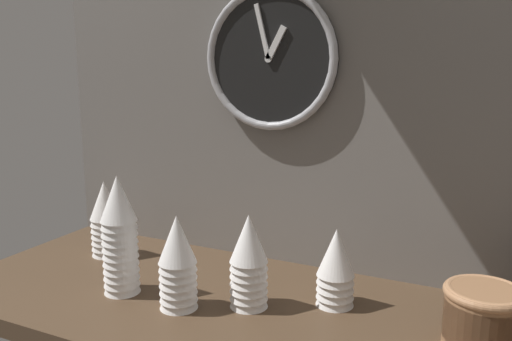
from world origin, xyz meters
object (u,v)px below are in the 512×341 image
Objects in this scene: cup_stack_center_left at (178,262)px; cup_stack_center_right at (336,267)px; cup_stack_far_left at (106,218)px; bowl_stack_right at (483,316)px; wall_clock at (270,59)px; cup_stack_center at (249,261)px; cup_stack_left at (120,235)px.

cup_stack_center_left is 0.32m from cup_stack_center_right.
cup_stack_far_left is 0.91m from bowl_stack_right.
cup_stack_far_left is at bearing 175.49° from bowl_stack_right.
cup_stack_center is at bearing -74.33° from wall_clock.
cup_stack_left reaches higher than cup_stack_center_left.
cup_stack_center is (0.46, -0.10, 0.00)m from cup_stack_far_left.
cup_stack_far_left is 0.59× the size of wall_clock.
wall_clock reaches higher than cup_stack_center.
cup_stack_far_left is 1.40× the size of bowl_stack_right.
cup_stack_left reaches higher than cup_stack_far_left.
cup_stack_center_left is at bearing -3.25° from cup_stack_left.
wall_clock is at bearing 105.67° from cup_stack_center.
cup_stack_center is 0.18m from cup_stack_center_right.
cup_stack_center_right is at bearing -36.04° from wall_clock.
cup_stack_left is (0.18, -0.16, 0.03)m from cup_stack_far_left.
cup_stack_far_left is at bearing 153.05° from cup_stack_center_left.
wall_clock is at bearing 79.99° from cup_stack_center_left.
cup_stack_left is 0.73m from bowl_stack_right.
bowl_stack_right is at bearing -4.51° from cup_stack_far_left.
cup_stack_center_left is (0.34, -0.17, 0.00)m from cup_stack_far_left.
wall_clock reaches higher than cup_stack_center_right.
cup_stack_far_left reaches higher than cup_stack_center_right.
cup_stack_center_right is 0.49× the size of wall_clock.
cup_stack_left is 1.59× the size of cup_stack_center_right.
wall_clock is (0.39, 0.15, 0.40)m from cup_stack_far_left.
wall_clock is (0.06, 0.32, 0.40)m from cup_stack_center_left.
cup_stack_center_right is (0.44, 0.14, -0.05)m from cup_stack_left.
cup_stack_far_left is 0.62m from cup_stack_center_right.
cup_stack_center_left is 1.20× the size of cup_stack_center_right.
cup_stack_center_right is 1.17× the size of bowl_stack_right.
cup_stack_center_right is 0.29m from bowl_stack_right.
cup_stack_center_right is (0.28, 0.15, -0.02)m from cup_stack_center_left.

